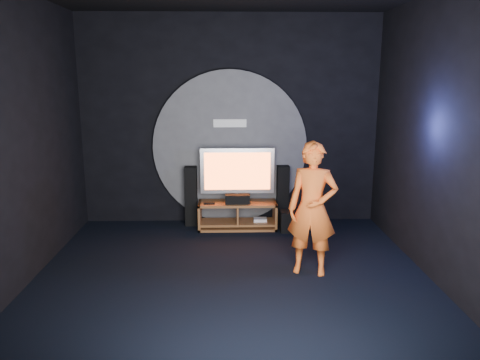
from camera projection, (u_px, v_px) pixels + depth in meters
name	position (u px, v px, depth m)	size (l,w,h in m)	color
floor	(232.00, 281.00, 5.83)	(5.00, 5.00, 0.00)	black
back_wall	(230.00, 121.00, 7.88)	(5.00, 0.04, 3.50)	black
front_wall	(235.00, 195.00, 3.00)	(5.00, 0.04, 3.50)	black
left_wall	(14.00, 142.00, 5.37)	(0.04, 5.00, 3.50)	black
right_wall	(443.00, 140.00, 5.51)	(0.04, 5.00, 3.50)	black
wall_disc_panel	(230.00, 148.00, 7.92)	(2.60, 0.11, 2.60)	#515156
media_console	(238.00, 217.00, 7.79)	(1.29, 0.45, 0.45)	#9B5930
tv	(237.00, 173.00, 7.69)	(1.21, 0.22, 0.89)	#B9B9C1
center_speaker	(238.00, 199.00, 7.63)	(0.40, 0.15, 0.15)	black
remote	(209.00, 204.00, 7.60)	(0.18, 0.05, 0.02)	black
tower_speaker_left	(191.00, 196.00, 7.91)	(0.20, 0.22, 1.01)	black
tower_speaker_right	(283.00, 195.00, 7.99)	(0.20, 0.22, 1.01)	black
subwoofer	(289.00, 221.00, 7.66)	(0.30, 0.30, 0.33)	black
player	(312.00, 209.00, 5.90)	(0.62, 0.41, 1.71)	orange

